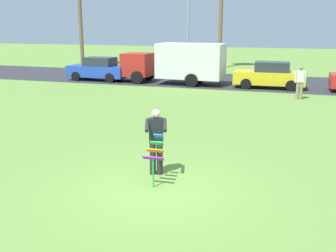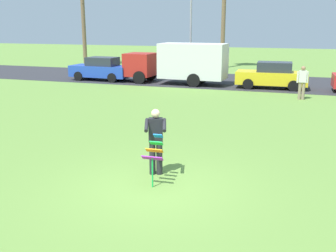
{
  "view_description": "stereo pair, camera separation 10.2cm",
  "coord_description": "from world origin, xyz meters",
  "px_view_note": "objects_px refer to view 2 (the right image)",
  "views": [
    {
      "loc": [
        2.96,
        -8.27,
        3.79
      ],
      "look_at": [
        -0.27,
        1.85,
        1.05
      ],
      "focal_mm": 42.2,
      "sensor_mm": 36.0,
      "label": 1
    },
    {
      "loc": [
        3.06,
        -8.24,
        3.79
      ],
      "look_at": [
        -0.27,
        1.85,
        1.05
      ],
      "focal_mm": 42.2,
      "sensor_mm": 36.0,
      "label": 2
    }
  ],
  "objects_px": {
    "parked_car_yellow": "(272,76)",
    "person_walker_near": "(302,82)",
    "parked_truck_red_cab": "(181,62)",
    "person_kite_flyer": "(156,139)",
    "parked_car_blue": "(101,69)",
    "streetlight_pole": "(191,22)",
    "kite_held": "(154,152)"
  },
  "relations": [
    {
      "from": "parked_truck_red_cab",
      "to": "kite_held",
      "type": "bearing_deg",
      "value": -75.67
    },
    {
      "from": "person_kite_flyer",
      "to": "kite_held",
      "type": "bearing_deg",
      "value": -72.94
    },
    {
      "from": "person_kite_flyer",
      "to": "parked_car_blue",
      "type": "distance_m",
      "value": 18.39
    },
    {
      "from": "person_kite_flyer",
      "to": "parked_car_blue",
      "type": "relative_size",
      "value": 0.41
    },
    {
      "from": "parked_truck_red_cab",
      "to": "streetlight_pole",
      "type": "xyz_separation_m",
      "value": [
        -1.23,
        7.1,
        2.59
      ]
    },
    {
      "from": "kite_held",
      "to": "person_walker_near",
      "type": "relative_size",
      "value": 0.7
    },
    {
      "from": "person_kite_flyer",
      "to": "parked_truck_red_cab",
      "type": "distance_m",
      "value": 16.12
    },
    {
      "from": "person_kite_flyer",
      "to": "streetlight_pole",
      "type": "xyz_separation_m",
      "value": [
        -5.18,
        22.73,
        3.05
      ]
    },
    {
      "from": "parked_truck_red_cab",
      "to": "person_kite_flyer",
      "type": "bearing_deg",
      "value": -75.79
    },
    {
      "from": "streetlight_pole",
      "to": "person_walker_near",
      "type": "relative_size",
      "value": 4.05
    },
    {
      "from": "person_kite_flyer",
      "to": "kite_held",
      "type": "relative_size",
      "value": 1.44
    },
    {
      "from": "parked_truck_red_cab",
      "to": "person_walker_near",
      "type": "bearing_deg",
      "value": -23.89
    },
    {
      "from": "parked_car_yellow",
      "to": "person_walker_near",
      "type": "bearing_deg",
      "value": -62.52
    },
    {
      "from": "parked_car_yellow",
      "to": "person_walker_near",
      "type": "xyz_separation_m",
      "value": [
        1.73,
        -3.33,
        0.16
      ]
    },
    {
      "from": "parked_car_blue",
      "to": "person_walker_near",
      "type": "distance_m",
      "value": 13.68
    },
    {
      "from": "kite_held",
      "to": "parked_truck_red_cab",
      "type": "height_order",
      "value": "parked_truck_red_cab"
    },
    {
      "from": "streetlight_pole",
      "to": "kite_held",
      "type": "bearing_deg",
      "value": -77.03
    },
    {
      "from": "kite_held",
      "to": "streetlight_pole",
      "type": "bearing_deg",
      "value": 102.97
    },
    {
      "from": "person_walker_near",
      "to": "kite_held",
      "type": "bearing_deg",
      "value": -104.54
    },
    {
      "from": "person_kite_flyer",
      "to": "kite_held",
      "type": "xyz_separation_m",
      "value": [
        0.2,
        -0.65,
        -0.13
      ]
    },
    {
      "from": "person_kite_flyer",
      "to": "parked_car_yellow",
      "type": "relative_size",
      "value": 0.41
    },
    {
      "from": "kite_held",
      "to": "parked_car_blue",
      "type": "xyz_separation_m",
      "value": [
        -9.91,
        16.27,
        -0.05
      ]
    },
    {
      "from": "parked_car_blue",
      "to": "streetlight_pole",
      "type": "distance_m",
      "value": 9.02
    },
    {
      "from": "parked_car_yellow",
      "to": "person_walker_near",
      "type": "relative_size",
      "value": 2.46
    },
    {
      "from": "kite_held",
      "to": "parked_car_yellow",
      "type": "distance_m",
      "value": 16.35
    },
    {
      "from": "kite_held",
      "to": "streetlight_pole",
      "type": "height_order",
      "value": "streetlight_pole"
    },
    {
      "from": "person_walker_near",
      "to": "person_kite_flyer",
      "type": "bearing_deg",
      "value": -106.13
    },
    {
      "from": "person_walker_near",
      "to": "streetlight_pole",
      "type": "bearing_deg",
      "value": 129.96
    },
    {
      "from": "parked_car_yellow",
      "to": "person_walker_near",
      "type": "distance_m",
      "value": 3.75
    },
    {
      "from": "parked_car_yellow",
      "to": "streetlight_pole",
      "type": "distance_m",
      "value": 10.49
    },
    {
      "from": "person_kite_flyer",
      "to": "parked_car_yellow",
      "type": "height_order",
      "value": "person_kite_flyer"
    },
    {
      "from": "person_kite_flyer",
      "to": "parked_car_yellow",
      "type": "bearing_deg",
      "value": 83.33
    }
  ]
}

